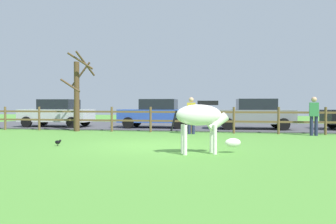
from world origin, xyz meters
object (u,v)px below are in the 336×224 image
at_px(bare_tree, 77,92).
at_px(parked_car_silver, 57,113).
at_px(parked_car_grey, 254,114).
at_px(parked_car_blue, 157,113).
at_px(zebra, 202,119).
at_px(visitor_right_of_tree, 314,114).
at_px(crow_on_grass, 58,142).
at_px(visitor_left_of_tree, 191,114).

xyz_separation_m(bare_tree, parked_car_silver, (-2.36, 2.28, -1.08)).
distance_m(parked_car_grey, parked_car_blue, 5.15).
relative_size(zebra, visitor_right_of_tree, 1.14).
xyz_separation_m(crow_on_grass, visitor_right_of_tree, (8.84, 5.12, 0.78)).
height_order(bare_tree, parked_car_blue, bare_tree).
distance_m(zebra, visitor_left_of_tree, 5.80).
bearing_deg(visitor_right_of_tree, visitor_left_of_tree, -177.84).
relative_size(bare_tree, visitor_right_of_tree, 2.33).
xyz_separation_m(parked_car_grey, parked_car_silver, (-10.95, -0.22, 0.00)).
xyz_separation_m(zebra, crow_on_grass, (-4.60, 0.80, -0.80)).
bearing_deg(parked_car_silver, bare_tree, -44.04).
bearing_deg(crow_on_grass, zebra, -9.82).
distance_m(crow_on_grass, visitor_left_of_tree, 6.19).
relative_size(crow_on_grass, parked_car_grey, 0.05).
bearing_deg(visitor_right_of_tree, crow_on_grass, -149.92).
height_order(parked_car_grey, visitor_left_of_tree, visitor_left_of_tree).
bearing_deg(parked_car_grey, visitor_right_of_tree, -51.17).
bearing_deg(visitor_right_of_tree, bare_tree, 178.44).
height_order(parked_car_silver, parked_car_blue, same).
distance_m(parked_car_grey, visitor_right_of_tree, 3.59).
relative_size(visitor_left_of_tree, visitor_right_of_tree, 1.00).
relative_size(parked_car_blue, visitor_right_of_tree, 2.46).
distance_m(zebra, visitor_right_of_tree, 7.28).
bearing_deg(parked_car_silver, visitor_right_of_tree, -11.05).
distance_m(bare_tree, parked_car_blue, 4.41).
bearing_deg(visitor_left_of_tree, parked_car_grey, 45.74).
height_order(bare_tree, crow_on_grass, bare_tree).
distance_m(crow_on_grass, parked_car_silver, 8.88).
relative_size(bare_tree, parked_car_grey, 0.93).
distance_m(visitor_left_of_tree, visitor_right_of_tree, 5.17).
height_order(parked_car_grey, parked_car_silver, same).
height_order(zebra, visitor_right_of_tree, visitor_right_of_tree).
bearing_deg(zebra, visitor_right_of_tree, 54.37).
bearing_deg(bare_tree, parked_car_silver, 135.96).
bearing_deg(zebra, visitor_left_of_tree, 99.18).
xyz_separation_m(parked_car_silver, visitor_right_of_tree, (13.21, -2.58, 0.06)).
xyz_separation_m(bare_tree, zebra, (6.60, -6.21, -0.99)).
height_order(bare_tree, visitor_right_of_tree, bare_tree).
xyz_separation_m(parked_car_grey, parked_car_blue, (-5.15, 0.04, 0.00)).
bearing_deg(visitor_right_of_tree, parked_car_blue, 159.06).
xyz_separation_m(bare_tree, parked_car_grey, (8.59, 2.50, -1.08)).
xyz_separation_m(zebra, visitor_right_of_tree, (4.24, 5.92, -0.02)).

